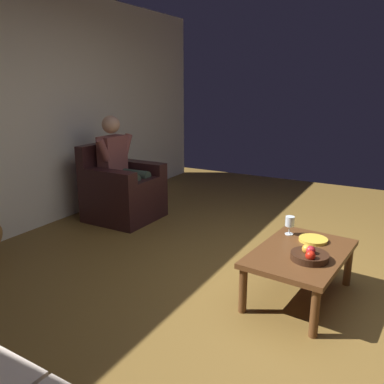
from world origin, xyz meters
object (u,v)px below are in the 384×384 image
object	(u,v)px
person_seated	(122,164)
wine_glass_near	(290,222)
fruit_bowl	(309,255)
decorative_dish	(313,240)
coffee_table	(300,258)
armchair	(122,192)

from	to	relation	value
person_seated	wine_glass_near	world-z (taller)	person_seated
fruit_bowl	decorative_dish	size ratio (longest dim) A/B	1.19
coffee_table	decorative_dish	xyz separation A→B (m)	(-0.25, 0.04, 0.07)
fruit_bowl	coffee_table	bearing A→B (deg)	-144.30
armchair	wine_glass_near	distance (m)	2.29
coffee_table	wine_glass_near	distance (m)	0.38
person_seated	fruit_bowl	bearing A→B (deg)	69.25
person_seated	fruit_bowl	world-z (taller)	person_seated
coffee_table	wine_glass_near	world-z (taller)	wine_glass_near
wine_glass_near	coffee_table	bearing A→B (deg)	30.67
armchair	person_seated	bearing A→B (deg)	90.00
armchair	decorative_dish	bearing A→B (deg)	76.89
armchair	coffee_table	distance (m)	2.54
coffee_table	fruit_bowl	size ratio (longest dim) A/B	3.72
armchair	wine_glass_near	xyz separation A→B (m)	(0.54, 2.23, 0.16)
person_seated	fruit_bowl	distance (m)	2.67
armchair	person_seated	size ratio (longest dim) A/B	0.73
wine_glass_near	decorative_dish	distance (m)	0.24
person_seated	coffee_table	size ratio (longest dim) A/B	1.24
armchair	fruit_bowl	world-z (taller)	armchair
armchair	decorative_dish	distance (m)	2.51
person_seated	coffee_table	xyz separation A→B (m)	(0.84, 2.39, -0.35)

